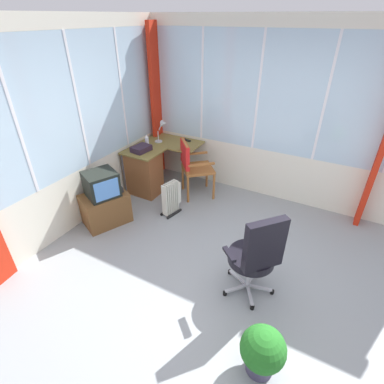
{
  "coord_description": "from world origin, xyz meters",
  "views": [
    {
      "loc": [
        -2.25,
        -0.81,
        2.69
      ],
      "look_at": [
        0.79,
        0.85,
        0.59
      ],
      "focal_mm": 27.36,
      "sensor_mm": 36.0,
      "label": 1
    }
  ],
  "objects_px": {
    "potted_plant": "(263,351)",
    "tv_remote": "(187,140)",
    "desk": "(146,170)",
    "office_chair": "(257,253)",
    "desk_lamp": "(163,128)",
    "paper_tray": "(141,149)",
    "spray_bottle": "(147,141)",
    "space_heater": "(172,198)",
    "tv_on_stand": "(105,201)",
    "wooden_armchair": "(191,162)"
  },
  "relations": [
    {
      "from": "potted_plant",
      "to": "tv_remote",
      "type": "bearing_deg",
      "value": 39.55
    },
    {
      "from": "desk",
      "to": "office_chair",
      "type": "bearing_deg",
      "value": -118.57
    },
    {
      "from": "desk_lamp",
      "to": "paper_tray",
      "type": "height_order",
      "value": "desk_lamp"
    },
    {
      "from": "office_chair",
      "to": "potted_plant",
      "type": "height_order",
      "value": "office_chair"
    },
    {
      "from": "potted_plant",
      "to": "office_chair",
      "type": "bearing_deg",
      "value": 23.87
    },
    {
      "from": "spray_bottle",
      "to": "space_heater",
      "type": "xyz_separation_m",
      "value": [
        -0.53,
        -0.8,
        -0.6
      ]
    },
    {
      "from": "paper_tray",
      "to": "tv_on_stand",
      "type": "relative_size",
      "value": 0.36
    },
    {
      "from": "tv_remote",
      "to": "office_chair",
      "type": "height_order",
      "value": "office_chair"
    },
    {
      "from": "desk_lamp",
      "to": "spray_bottle",
      "type": "xyz_separation_m",
      "value": [
        -0.34,
        0.1,
        -0.14
      ]
    },
    {
      "from": "spray_bottle",
      "to": "tv_remote",
      "type": "bearing_deg",
      "value": -40.31
    },
    {
      "from": "potted_plant",
      "to": "desk_lamp",
      "type": "bearing_deg",
      "value": 46.06
    },
    {
      "from": "potted_plant",
      "to": "spray_bottle",
      "type": "bearing_deg",
      "value": 51.2
    },
    {
      "from": "desk",
      "to": "tv_remote",
      "type": "bearing_deg",
      "value": -29.07
    },
    {
      "from": "tv_remote",
      "to": "potted_plant",
      "type": "bearing_deg",
      "value": -126.26
    },
    {
      "from": "wooden_armchair",
      "to": "office_chair",
      "type": "height_order",
      "value": "office_chair"
    },
    {
      "from": "office_chair",
      "to": "tv_on_stand",
      "type": "bearing_deg",
      "value": 83.78
    },
    {
      "from": "tv_on_stand",
      "to": "desk",
      "type": "bearing_deg",
      "value": 0.22
    },
    {
      "from": "desk_lamp",
      "to": "spray_bottle",
      "type": "height_order",
      "value": "desk_lamp"
    },
    {
      "from": "desk_lamp",
      "to": "tv_on_stand",
      "type": "distance_m",
      "value": 1.67
    },
    {
      "from": "wooden_armchair",
      "to": "tv_on_stand",
      "type": "bearing_deg",
      "value": 150.34
    },
    {
      "from": "spray_bottle",
      "to": "wooden_armchair",
      "type": "distance_m",
      "value": 0.84
    },
    {
      "from": "desk",
      "to": "potted_plant",
      "type": "distance_m",
      "value": 3.37
    },
    {
      "from": "paper_tray",
      "to": "potted_plant",
      "type": "relative_size",
      "value": 0.6
    },
    {
      "from": "tv_remote",
      "to": "wooden_armchair",
      "type": "bearing_deg",
      "value": -130.89
    },
    {
      "from": "potted_plant",
      "to": "wooden_armchair",
      "type": "bearing_deg",
      "value": 40.44
    },
    {
      "from": "wooden_armchair",
      "to": "space_heater",
      "type": "xyz_separation_m",
      "value": [
        -0.61,
        -0.0,
        -0.35
      ]
    },
    {
      "from": "wooden_armchair",
      "to": "potted_plant",
      "type": "relative_size",
      "value": 1.97
    },
    {
      "from": "wooden_armchair",
      "to": "desk_lamp",
      "type": "bearing_deg",
      "value": 69.37
    },
    {
      "from": "spray_bottle",
      "to": "paper_tray",
      "type": "height_order",
      "value": "spray_bottle"
    },
    {
      "from": "tv_on_stand",
      "to": "space_heater",
      "type": "distance_m",
      "value": 1.0
    },
    {
      "from": "desk",
      "to": "desk_lamp",
      "type": "distance_m",
      "value": 0.8
    },
    {
      "from": "desk",
      "to": "wooden_armchair",
      "type": "distance_m",
      "value": 0.81
    },
    {
      "from": "spray_bottle",
      "to": "office_chair",
      "type": "relative_size",
      "value": 0.2
    },
    {
      "from": "desk",
      "to": "tv_remote",
      "type": "distance_m",
      "value": 0.91
    },
    {
      "from": "desk",
      "to": "tv_on_stand",
      "type": "height_order",
      "value": "tv_on_stand"
    },
    {
      "from": "desk_lamp",
      "to": "space_heater",
      "type": "distance_m",
      "value": 1.34
    },
    {
      "from": "tv_remote",
      "to": "space_heater",
      "type": "relative_size",
      "value": 0.28
    },
    {
      "from": "desk",
      "to": "paper_tray",
      "type": "height_order",
      "value": "paper_tray"
    },
    {
      "from": "paper_tray",
      "to": "tv_on_stand",
      "type": "height_order",
      "value": "paper_tray"
    },
    {
      "from": "paper_tray",
      "to": "office_chair",
      "type": "bearing_deg",
      "value": -117.62
    },
    {
      "from": "desk",
      "to": "potted_plant",
      "type": "relative_size",
      "value": 2.29
    },
    {
      "from": "desk_lamp",
      "to": "space_heater",
      "type": "xyz_separation_m",
      "value": [
        -0.87,
        -0.7,
        -0.74
      ]
    },
    {
      "from": "office_chair",
      "to": "potted_plant",
      "type": "relative_size",
      "value": 2.17
    },
    {
      "from": "spray_bottle",
      "to": "wooden_armchair",
      "type": "xyz_separation_m",
      "value": [
        0.08,
        -0.8,
        -0.25
      ]
    },
    {
      "from": "tv_remote",
      "to": "spray_bottle",
      "type": "bearing_deg",
      "value": 153.88
    },
    {
      "from": "tv_remote",
      "to": "tv_on_stand",
      "type": "bearing_deg",
      "value": -178.69
    },
    {
      "from": "tv_remote",
      "to": "tv_on_stand",
      "type": "xyz_separation_m",
      "value": [
        -1.75,
        0.4,
        -0.41
      ]
    },
    {
      "from": "paper_tray",
      "to": "space_heater",
      "type": "height_order",
      "value": "paper_tray"
    },
    {
      "from": "office_chair",
      "to": "space_heater",
      "type": "bearing_deg",
      "value": 60.13
    },
    {
      "from": "spray_bottle",
      "to": "wooden_armchair",
      "type": "height_order",
      "value": "spray_bottle"
    }
  ]
}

